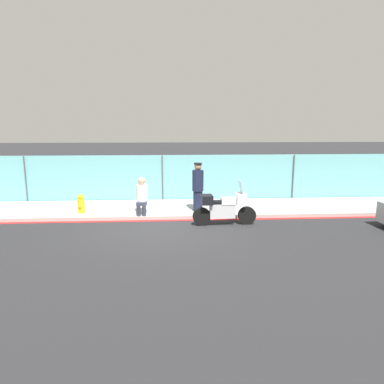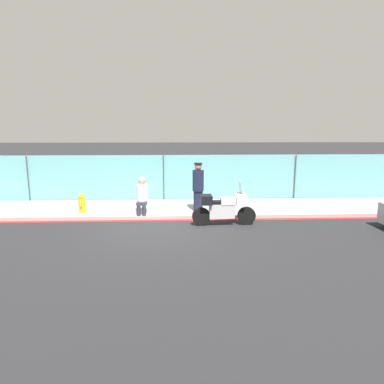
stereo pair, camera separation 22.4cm
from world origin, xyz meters
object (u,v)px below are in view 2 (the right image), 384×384
object	(u,v)px
motorcycle	(223,207)
fire_hydrant	(82,203)
officer_standing	(198,187)
person_seated_on_curb	(142,194)

from	to	relation	value
motorcycle	fire_hydrant	xyz separation A→B (m)	(-5.06, 1.44, -0.14)
officer_standing	fire_hydrant	xyz separation A→B (m)	(-4.30, -0.01, -0.58)
motorcycle	fire_hydrant	bearing A→B (deg)	162.54
motorcycle	fire_hydrant	distance (m)	5.26
person_seated_on_curb	motorcycle	bearing A→B (deg)	-23.28
motorcycle	officer_standing	size ratio (longest dim) A/B	1.18
motorcycle	person_seated_on_curb	size ratio (longest dim) A/B	1.61
motorcycle	person_seated_on_curb	distance (m)	3.07
motorcycle	officer_standing	bearing A→B (deg)	116.01
officer_standing	fire_hydrant	bearing A→B (deg)	-179.84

